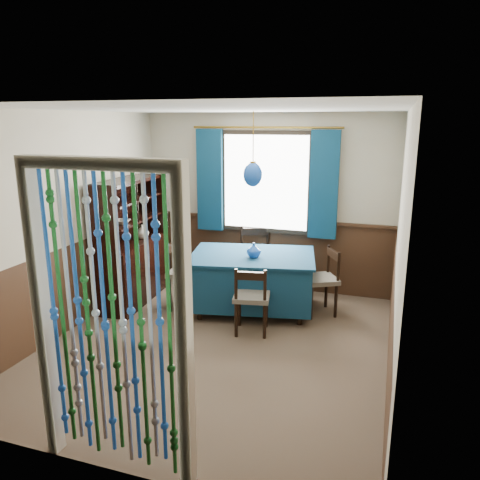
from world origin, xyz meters
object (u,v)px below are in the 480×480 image
(bowl_shelf, at_px, (122,221))
(vase_sideboard, at_px, (142,231))
(sideboard, at_px, (131,260))
(chair_near, at_px, (251,298))
(chair_far, at_px, (256,258))
(vase_table, at_px, (254,251))
(chair_right, at_px, (322,279))
(chair_left, at_px, (185,272))
(pendant_lamp, at_px, (253,174))
(dining_table, at_px, (252,278))

(bowl_shelf, relative_size, vase_sideboard, 1.06)
(vase_sideboard, bearing_deg, sideboard, -105.49)
(chair_near, xyz_separation_m, bowl_shelf, (-1.77, 0.19, 0.73))
(chair_far, height_order, vase_table, chair_far)
(chair_right, xyz_separation_m, bowl_shelf, (-2.44, -0.64, 0.71))
(sideboard, xyz_separation_m, vase_sideboard, (0.06, 0.22, 0.35))
(chair_left, relative_size, pendant_lamp, 1.02)
(chair_left, height_order, chair_right, chair_left)
(chair_far, xyz_separation_m, chair_left, (-0.71, -0.87, -0.01))
(dining_table, distance_m, bowl_shelf, 1.80)
(chair_left, distance_m, bowl_shelf, 1.03)
(pendant_lamp, relative_size, bowl_shelf, 4.03)
(sideboard, distance_m, vase_table, 1.71)
(chair_far, bearing_deg, chair_left, 26.76)
(sideboard, xyz_separation_m, pendant_lamp, (1.64, 0.20, 1.18))
(vase_table, xyz_separation_m, vase_sideboard, (-1.62, 0.12, 0.11))
(pendant_lamp, distance_m, vase_sideboard, 1.78)
(vase_table, bearing_deg, dining_table, 115.64)
(chair_right, bearing_deg, chair_far, 35.41)
(chair_right, bearing_deg, sideboard, 69.90)
(chair_left, bearing_deg, vase_table, 91.58)
(chair_near, bearing_deg, vase_table, 93.02)
(chair_far, xyz_separation_m, chair_right, (1.01, -0.49, -0.04))
(vase_table, bearing_deg, sideboard, -176.71)
(chair_near, distance_m, chair_right, 1.07)
(chair_near, xyz_separation_m, chair_right, (0.67, 0.84, 0.02))
(chair_far, height_order, pendant_lamp, pendant_lamp)
(vase_sideboard, bearing_deg, pendant_lamp, -0.76)
(dining_table, height_order, vase_table, vase_table)
(chair_near, relative_size, vase_table, 4.82)
(chair_far, bearing_deg, vase_sideboard, 0.24)
(chair_left, relative_size, vase_table, 5.40)
(dining_table, distance_m, chair_right, 0.88)
(chair_left, height_order, pendant_lamp, pendant_lamp)
(dining_table, xyz_separation_m, chair_far, (-0.14, 0.67, 0.06))
(chair_far, bearing_deg, chair_near, 79.96)
(dining_table, height_order, pendant_lamp, pendant_lamp)
(chair_left, height_order, bowl_shelf, bowl_shelf)
(vase_table, bearing_deg, chair_far, 103.93)
(vase_table, relative_size, vase_sideboard, 0.80)
(dining_table, xyz_separation_m, bowl_shelf, (-1.58, -0.46, 0.73))
(dining_table, height_order, sideboard, sideboard)
(chair_right, relative_size, bowl_shelf, 3.81)
(chair_left, bearing_deg, chair_far, 135.96)
(chair_right, distance_m, vase_sideboard, 2.49)
(dining_table, bearing_deg, sideboard, 175.50)
(chair_near, height_order, bowl_shelf, bowl_shelf)
(chair_far, relative_size, vase_table, 5.54)
(sideboard, height_order, bowl_shelf, sideboard)
(sideboard, bearing_deg, vase_table, -0.93)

